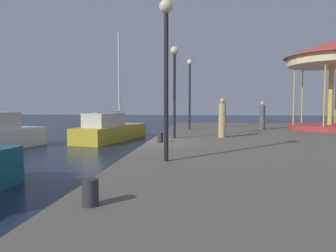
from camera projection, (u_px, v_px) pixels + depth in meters
The scene contains 11 objects.
ground_plane at pixel (148, 161), 12.33m from camera, with size 120.00×120.00×0.00m, color #162338.
sailboat_yellow at pixel (110, 130), 19.49m from camera, with size 3.38×6.84×7.20m.
motorboat_white at pixel (6, 135), 15.93m from camera, with size 2.50×4.36×1.94m.
carousel at pixel (332, 63), 18.18m from camera, with size 5.64×5.64×5.45m.
lamp_post_near_edge at pixel (166, 51), 7.78m from camera, with size 0.36×0.36×4.21m.
lamp_post_mid_promenade at pixel (174, 75), 13.35m from camera, with size 0.36×0.36×4.11m.
lamp_post_far_end at pixel (190, 82), 18.83m from camera, with size 0.36×0.36×4.38m.
bollard_north at pixel (160, 137), 12.00m from camera, with size 0.24×0.24×0.40m, color #2D2D33.
bollard_south at pixel (91, 192), 4.41m from camera, with size 0.24×0.24×0.40m, color #2D2D33.
person_by_the_water at pixel (262, 116), 18.43m from camera, with size 0.34×0.34×1.73m.
person_near_carousel at pixel (222, 119), 13.87m from camera, with size 0.34×0.34×1.82m.
Camera 1 is at (2.24, -12.03, 2.28)m, focal length 31.98 mm.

